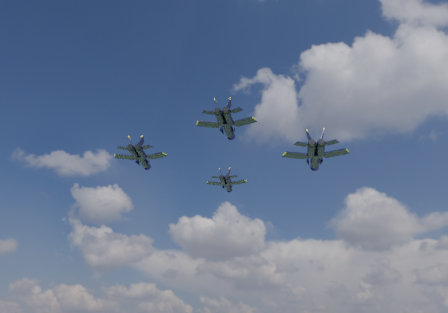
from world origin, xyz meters
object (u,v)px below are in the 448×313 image
jet_lead (228,185)px  jet_slot (228,128)px  jet_left (143,160)px  jet_right (315,159)px

jet_lead → jet_slot: size_ratio=0.96×
jet_left → jet_right: (36.23, 12.91, -2.40)m
jet_lead → jet_right: jet_lead is taller
jet_left → jet_slot: size_ratio=1.09×
jet_lead → jet_slot: 40.26m
jet_lead → jet_right: 30.37m
jet_left → jet_right: size_ratio=0.87×
jet_slot → jet_right: bearing=49.9°
jet_left → jet_lead: bearing=46.6°
jet_right → jet_slot: size_ratio=1.26×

